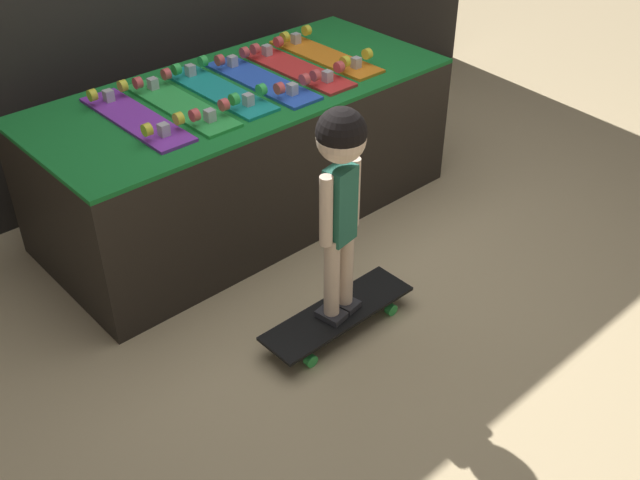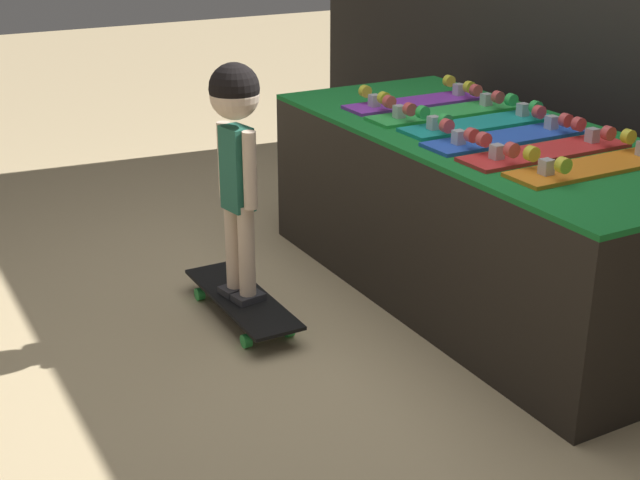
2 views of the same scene
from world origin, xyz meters
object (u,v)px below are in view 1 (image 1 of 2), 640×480
(skateboard_blue_on_rack, at_px, (261,79))
(child, at_px, (340,177))
(skateboard_purple_on_rack, at_px, (136,117))
(skateboard_on_floor, at_px, (338,314))
(skateboard_teal_on_rack, at_px, (219,89))
(skateboard_red_on_rack, at_px, (296,67))
(skateboard_orange_on_rack, at_px, (325,54))
(skateboard_green_on_rack, at_px, (181,103))

(skateboard_blue_on_rack, height_order, child, child)
(skateboard_purple_on_rack, height_order, skateboard_on_floor, skateboard_purple_on_rack)
(skateboard_teal_on_rack, height_order, skateboard_blue_on_rack, same)
(skateboard_purple_on_rack, distance_m, skateboard_red_on_rack, 0.87)
(skateboard_purple_on_rack, distance_m, skateboard_orange_on_rack, 1.08)
(skateboard_purple_on_rack, relative_size, skateboard_on_floor, 0.97)
(child, bearing_deg, skateboard_blue_on_rack, 58.47)
(skateboard_purple_on_rack, distance_m, skateboard_teal_on_rack, 0.43)
(child, bearing_deg, skateboard_on_floor, -144.47)
(skateboard_purple_on_rack, relative_size, skateboard_red_on_rack, 1.00)
(skateboard_blue_on_rack, relative_size, child, 0.74)
(skateboard_purple_on_rack, height_order, skateboard_red_on_rack, same)
(skateboard_purple_on_rack, relative_size, child, 0.74)
(skateboard_blue_on_rack, xyz_separation_m, skateboard_red_on_rack, (0.22, 0.00, 0.00))
(skateboard_blue_on_rack, xyz_separation_m, child, (-0.38, -0.94, 0.02))
(skateboard_purple_on_rack, distance_m, skateboard_blue_on_rack, 0.65)
(skateboard_teal_on_rack, bearing_deg, skateboard_green_on_rack, -175.70)
(skateboard_green_on_rack, distance_m, skateboard_red_on_rack, 0.65)
(skateboard_green_on_rack, height_order, skateboard_orange_on_rack, same)
(skateboard_blue_on_rack, distance_m, skateboard_orange_on_rack, 0.43)
(skateboard_teal_on_rack, distance_m, skateboard_orange_on_rack, 0.65)
(skateboard_green_on_rack, bearing_deg, child, -87.01)
(skateboard_purple_on_rack, relative_size, skateboard_teal_on_rack, 1.00)
(skateboard_green_on_rack, bearing_deg, skateboard_orange_on_rack, 0.19)
(skateboard_red_on_rack, distance_m, child, 1.12)
(child, bearing_deg, skateboard_teal_on_rack, 70.99)
(skateboard_blue_on_rack, bearing_deg, skateboard_teal_on_rack, 168.74)
(skateboard_purple_on_rack, xyz_separation_m, skateboard_blue_on_rack, (0.65, -0.04, 0.00))
(skateboard_purple_on_rack, bearing_deg, skateboard_on_floor, -74.85)
(skateboard_teal_on_rack, bearing_deg, skateboard_red_on_rack, -5.61)
(skateboard_blue_on_rack, bearing_deg, skateboard_green_on_rack, 176.46)
(skateboard_teal_on_rack, height_order, child, child)
(skateboard_green_on_rack, relative_size, skateboard_red_on_rack, 1.00)
(skateboard_red_on_rack, bearing_deg, skateboard_on_floor, -122.40)
(skateboard_purple_on_rack, height_order, skateboard_teal_on_rack, same)
(skateboard_blue_on_rack, xyz_separation_m, skateboard_on_floor, (-0.38, -0.94, -0.63))
(skateboard_green_on_rack, relative_size, skateboard_orange_on_rack, 1.00)
(skateboard_orange_on_rack, bearing_deg, skateboard_red_on_rack, -172.34)
(child, bearing_deg, skateboard_purple_on_rack, 95.68)
(skateboard_teal_on_rack, height_order, skateboard_orange_on_rack, same)
(skateboard_teal_on_rack, relative_size, skateboard_orange_on_rack, 1.00)
(skateboard_purple_on_rack, bearing_deg, skateboard_teal_on_rack, -0.09)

